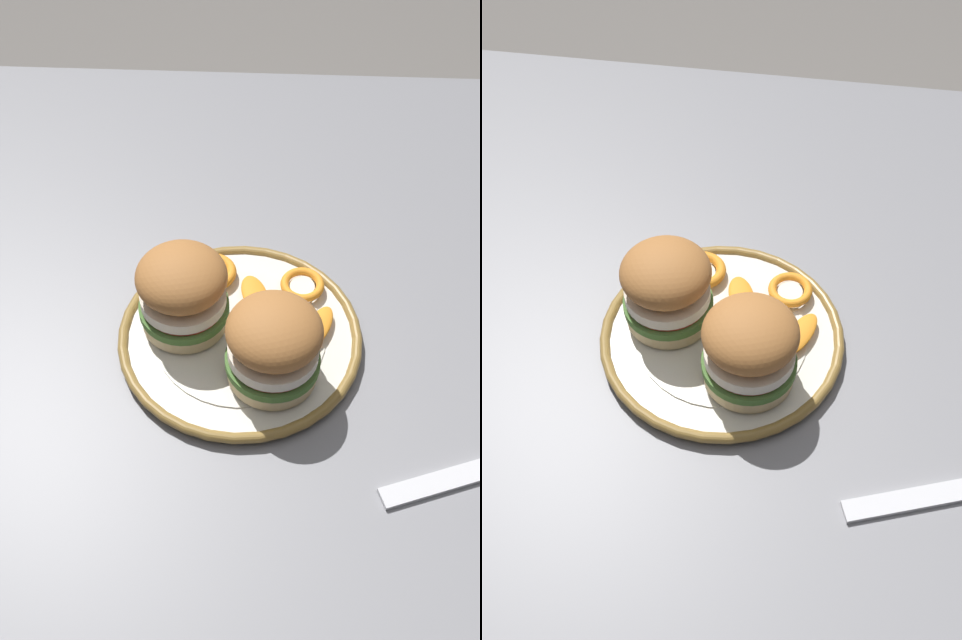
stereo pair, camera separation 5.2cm
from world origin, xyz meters
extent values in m
plane|color=slate|center=(0.00, 0.00, 0.00)|extent=(8.00, 8.00, 0.00)
cube|color=gray|center=(0.00, 0.00, 0.70)|extent=(1.13, 1.05, 0.03)
cube|color=gray|center=(0.51, 0.46, 0.34)|extent=(0.06, 0.06, 0.68)
cylinder|color=silver|center=(0.07, -0.01, 0.72)|extent=(0.26, 0.26, 0.01)
torus|color=olive|center=(0.07, -0.01, 0.73)|extent=(0.28, 0.28, 0.01)
cylinder|color=silver|center=(0.07, -0.01, 0.73)|extent=(0.19, 0.19, 0.00)
cylinder|color=beige|center=(0.11, -0.07, 0.74)|extent=(0.10, 0.10, 0.02)
cylinder|color=#477033|center=(0.11, -0.07, 0.75)|extent=(0.10, 0.10, 0.01)
cylinder|color=#BC3828|center=(0.11, -0.07, 0.76)|extent=(0.09, 0.09, 0.01)
cylinder|color=silver|center=(0.11, -0.07, 0.77)|extent=(0.10, 0.10, 0.01)
ellipsoid|color=#A36633|center=(0.11, -0.07, 0.81)|extent=(0.14, 0.14, 0.05)
cylinder|color=beige|center=(0.01, 0.00, 0.74)|extent=(0.10, 0.10, 0.02)
cylinder|color=#477033|center=(0.01, 0.00, 0.75)|extent=(0.10, 0.10, 0.01)
cylinder|color=#BC3828|center=(0.01, 0.00, 0.76)|extent=(0.09, 0.09, 0.01)
cylinder|color=silver|center=(0.01, 0.00, 0.77)|extent=(0.10, 0.10, 0.01)
ellipsoid|color=#A36633|center=(0.01, 0.00, 0.81)|extent=(0.14, 0.14, 0.05)
torus|color=orange|center=(0.14, 0.06, 0.74)|extent=(0.07, 0.07, 0.01)
cylinder|color=#F4E5C6|center=(0.14, 0.06, 0.73)|extent=(0.03, 0.03, 0.00)
ellipsoid|color=orange|center=(0.09, 0.04, 0.74)|extent=(0.05, 0.07, 0.01)
ellipsoid|color=orange|center=(0.16, -0.01, 0.74)|extent=(0.05, 0.07, 0.01)
torus|color=orange|center=(0.04, 0.07, 0.74)|extent=(0.07, 0.07, 0.01)
cylinder|color=#F4E5C6|center=(0.04, 0.07, 0.73)|extent=(0.03, 0.03, 0.00)
cube|color=silver|center=(0.28, -0.18, 0.72)|extent=(0.13, 0.06, 0.01)
camera|label=1|loc=(0.10, -0.52, 1.39)|focal=41.25mm
camera|label=2|loc=(0.15, -0.51, 1.39)|focal=41.25mm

